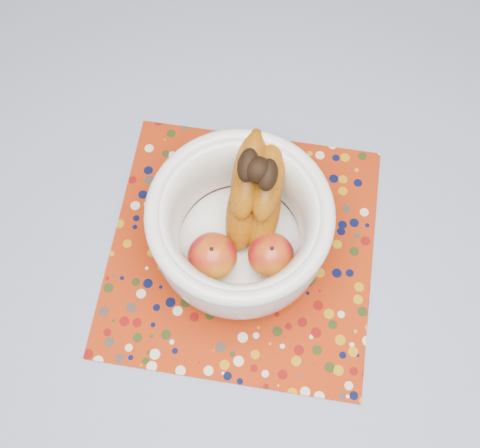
# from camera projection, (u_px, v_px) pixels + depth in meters

# --- Properties ---
(table) EXTENTS (1.20, 1.20, 0.75)m
(table) POSITION_uv_depth(u_px,v_px,m) (264.00, 338.00, 0.88)
(table) COLOR brown
(table) RESTS_ON ground
(tablecloth) EXTENTS (1.32, 1.32, 0.01)m
(tablecloth) POSITION_uv_depth(u_px,v_px,m) (267.00, 329.00, 0.80)
(tablecloth) COLOR slate
(tablecloth) RESTS_ON table
(placemat) EXTENTS (0.42, 0.42, 0.00)m
(placemat) POSITION_uv_depth(u_px,v_px,m) (242.00, 249.00, 0.84)
(placemat) COLOR #9A2508
(placemat) RESTS_ON tablecloth
(fruit_bowl) EXTENTS (0.24, 0.25, 0.19)m
(fruit_bowl) POSITION_uv_depth(u_px,v_px,m) (245.00, 222.00, 0.76)
(fruit_bowl) COLOR white
(fruit_bowl) RESTS_ON placemat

